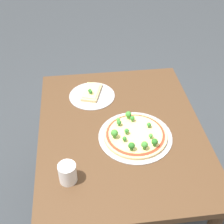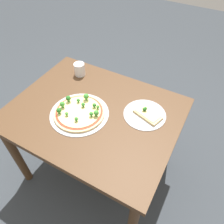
% 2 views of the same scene
% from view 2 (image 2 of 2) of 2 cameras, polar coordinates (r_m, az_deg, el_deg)
% --- Properties ---
extents(ground_plane, '(8.00, 8.00, 0.00)m').
position_cam_2_polar(ground_plane, '(1.97, -3.47, -14.29)').
color(ground_plane, '#33383D').
extents(dining_table, '(1.06, 0.84, 0.72)m').
position_cam_2_polar(dining_table, '(1.46, -4.54, -2.51)').
color(dining_table, '#4C331E').
rests_on(dining_table, ground_plane).
extents(pizza_tray_whole, '(0.37, 0.37, 0.07)m').
position_cam_2_polar(pizza_tray_whole, '(1.37, -8.56, 0.04)').
color(pizza_tray_whole, '#A3A3A8').
rests_on(pizza_tray_whole, dining_table).
extents(pizza_tray_slice, '(0.27, 0.27, 0.05)m').
position_cam_2_polar(pizza_tray_slice, '(1.37, 8.93, -0.57)').
color(pizza_tray_slice, '#A3A3A8').
rests_on(pizza_tray_slice, dining_table).
extents(drinking_cup, '(0.08, 0.08, 0.09)m').
position_cam_2_polar(drinking_cup, '(1.66, -8.47, 10.98)').
color(drinking_cup, white).
rests_on(drinking_cup, dining_table).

